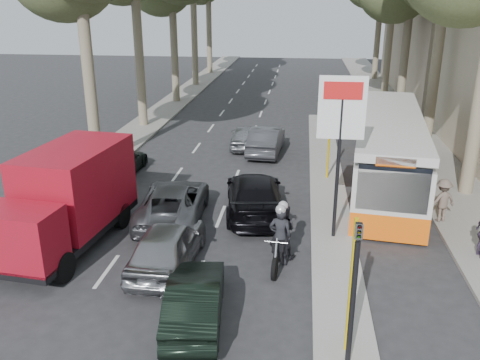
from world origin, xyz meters
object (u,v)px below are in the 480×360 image
object	(u,v)px
silver_hatchback	(168,245)
motorcycle	(281,235)
dark_hatchback	(195,299)
red_truck	(68,197)
city_bus	(388,149)

from	to	relation	value
silver_hatchback	motorcycle	size ratio (longest dim) A/B	1.80
motorcycle	dark_hatchback	bearing A→B (deg)	-114.60
red_truck	motorcycle	xyz separation A→B (m)	(7.01, -0.37, -0.77)
silver_hatchback	city_bus	xyz separation A→B (m)	(7.69, 8.26, 0.93)
red_truck	motorcycle	world-z (taller)	red_truck
dark_hatchback	motorcycle	size ratio (longest dim) A/B	1.60
dark_hatchback	red_truck	bearing A→B (deg)	-43.30
dark_hatchback	motorcycle	bearing A→B (deg)	-127.83
motorcycle	city_bus	bearing A→B (deg)	67.26
red_truck	city_bus	size ratio (longest dim) A/B	0.51
city_bus	silver_hatchback	bearing A→B (deg)	-125.86
silver_hatchback	city_bus	world-z (taller)	city_bus
motorcycle	red_truck	bearing A→B (deg)	-176.39
silver_hatchback	city_bus	distance (m)	11.32
silver_hatchback	dark_hatchback	bearing A→B (deg)	119.35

